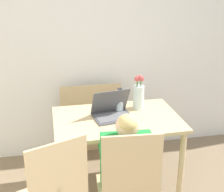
{
  "coord_description": "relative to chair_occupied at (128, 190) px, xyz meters",
  "views": [
    {
      "loc": [
        -0.54,
        -0.94,
        1.83
      ],
      "look_at": [
        -0.04,
        1.49,
        0.9
      ],
      "focal_mm": 50.0,
      "sensor_mm": 36.0,
      "label": 1
    }
  ],
  "objects": [
    {
      "name": "chair_occupied",
      "position": [
        0.0,
        0.0,
        0.0
      ],
      "size": [
        0.43,
        0.43,
        0.96
      ],
      "rotation": [
        0.0,
        0.0,
        3.06
      ],
      "color": "#D6B784",
      "rests_on": "ground_plane"
    },
    {
      "name": "wall_back",
      "position": [
        0.07,
        1.46,
        0.76
      ],
      "size": [
        6.4,
        0.05,
        2.5
      ],
      "color": "white",
      "rests_on": "ground_plane"
    },
    {
      "name": "laptop",
      "position": [
        0.03,
        0.7,
        0.29
      ],
      "size": [
        0.36,
        0.3,
        0.24
      ],
      "rotation": [
        0.0,
        0.0,
        0.16
      ],
      "color": "#4C4C51",
      "rests_on": "dining_table"
    },
    {
      "name": "water_bottle",
      "position": [
        0.12,
        0.8,
        0.34
      ],
      "size": [
        0.07,
        0.07,
        0.22
      ],
      "color": "silver",
      "rests_on": "dining_table"
    },
    {
      "name": "cardboard_panel",
      "position": [
        -0.07,
        1.34,
        -0.08
      ],
      "size": [
        0.63,
        0.13,
        0.82
      ],
      "color": "tan",
      "rests_on": "ground_plane"
    },
    {
      "name": "flower_vase",
      "position": [
        0.31,
        0.83,
        0.37
      ],
      "size": [
        0.1,
        0.1,
        0.32
      ],
      "color": "silver",
      "rests_on": "dining_table"
    },
    {
      "name": "person_seated",
      "position": [
        0.01,
        0.13,
        0.14
      ],
      "size": [
        0.39,
        0.45,
        1.02
      ],
      "rotation": [
        0.0,
        0.0,
        3.06
      ],
      "color": "#1E8438",
      "rests_on": "ground_plane"
    },
    {
      "name": "dining_table",
      "position": [
        0.07,
        0.66,
        0.14
      ],
      "size": [
        1.07,
        0.71,
        0.72
      ],
      "color": "#D6B784",
      "rests_on": "ground_plane"
    }
  ]
}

